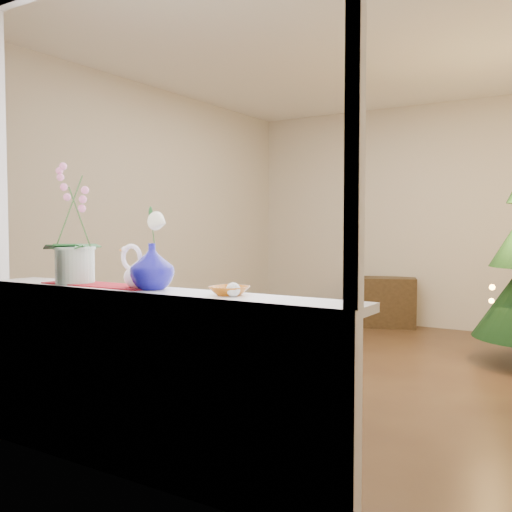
{
  "coord_description": "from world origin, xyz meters",
  "views": [
    {
      "loc": [
        1.9,
        -4.46,
        1.23
      ],
      "look_at": [
        -0.02,
        -1.4,
        1.04
      ],
      "focal_mm": 40.0,
      "sensor_mm": 36.0,
      "label": 1
    }
  ],
  "objects": [
    {
      "name": "paperweight",
      "position": [
        0.49,
        -2.4,
        0.95
      ],
      "size": [
        0.07,
        0.07,
        0.06
      ],
      "primitive_type": "sphere",
      "rotation": [
        0.0,
        0.0,
        0.17
      ],
      "color": "silver",
      "rests_on": "windowsill"
    },
    {
      "name": "runner",
      "position": [
        -0.38,
        -2.37,
        0.92
      ],
      "size": [
        0.7,
        0.2,
        0.01
      ],
      "primitive_type": "cube",
      "color": "maroon",
      "rests_on": "windowsill"
    },
    {
      "name": "ground",
      "position": [
        0.0,
        0.0,
        0.0
      ],
      "size": [
        5.0,
        5.0,
        0.0
      ],
      "primitive_type": "plane",
      "color": "#392317",
      "rests_on": "ground"
    },
    {
      "name": "wall_left",
      "position": [
        -2.25,
        0.0,
        1.35
      ],
      "size": [
        0.1,
        5.0,
        2.7
      ],
      "primitive_type": "cube",
      "color": "beige",
      "rests_on": "ground"
    },
    {
      "name": "wall_front",
      "position": [
        0.0,
        -2.5,
        1.35
      ],
      "size": [
        4.5,
        0.1,
        2.7
      ],
      "primitive_type": "cube",
      "color": "beige",
      "rests_on": "ground"
    },
    {
      "name": "amber_dish",
      "position": [
        0.44,
        -2.36,
        0.94
      ],
      "size": [
        0.15,
        0.15,
        0.04
      ],
      "primitive_type": "imported",
      "rotation": [
        0.0,
        0.0,
        0.05
      ],
      "color": "#AC5911",
      "rests_on": "windowsill"
    },
    {
      "name": "ceiling",
      "position": [
        0.0,
        0.0,
        2.7
      ],
      "size": [
        5.0,
        5.0,
        0.0
      ],
      "primitive_type": "plane",
      "color": "white",
      "rests_on": "wall_back"
    },
    {
      "name": "window_frame",
      "position": [
        0.0,
        -2.47,
        1.7
      ],
      "size": [
        2.22,
        0.06,
        1.6
      ],
      "primitive_type": null,
      "color": "white",
      "rests_on": "windowsill"
    },
    {
      "name": "blue_vase",
      "position": [
        -0.01,
        -2.37,
        1.05
      ],
      "size": [
        0.28,
        0.28,
        0.26
      ],
      "primitive_type": "imported",
      "rotation": [
        0.0,
        0.0,
        -0.12
      ],
      "color": "#0A086B",
      "rests_on": "windowsill"
    },
    {
      "name": "windowsill",
      "position": [
        0.0,
        -2.37,
        0.9
      ],
      "size": [
        2.2,
        0.26,
        0.04
      ],
      "primitive_type": "cube",
      "color": "white",
      "rests_on": "window_apron"
    },
    {
      "name": "swan",
      "position": [
        -0.09,
        -2.38,
        1.02
      ],
      "size": [
        0.27,
        0.17,
        0.21
      ],
      "primitive_type": null,
      "rotation": [
        0.0,
        0.0,
        -0.25
      ],
      "color": "white",
      "rests_on": "windowsill"
    },
    {
      "name": "window_apron",
      "position": [
        0.0,
        -2.46,
        0.44
      ],
      "size": [
        2.2,
        0.08,
        0.88
      ],
      "primitive_type": "cube",
      "color": "white",
      "rests_on": "ground"
    },
    {
      "name": "side_table",
      "position": [
        -0.48,
        2.25,
        0.3
      ],
      "size": [
        0.89,
        0.66,
        0.6
      ],
      "primitive_type": "cube",
      "rotation": [
        0.0,
        0.0,
        0.36
      ],
      "color": "black",
      "rests_on": "ground"
    },
    {
      "name": "lily",
      "position": [
        -0.01,
        -2.37,
        1.28
      ],
      "size": [
        0.14,
        0.08,
        0.2
      ],
      "primitive_type": null,
      "color": "silver",
      "rests_on": "blue_vase"
    },
    {
      "name": "orchid_pot",
      "position": [
        -0.56,
        -2.38,
        1.25
      ],
      "size": [
        0.28,
        0.28,
        0.66
      ],
      "primitive_type": null,
      "rotation": [
        0.0,
        0.0,
        -0.27
      ],
      "color": "white",
      "rests_on": "windowsill"
    },
    {
      "name": "wall_back",
      "position": [
        0.0,
        2.5,
        1.35
      ],
      "size": [
        4.5,
        0.1,
        2.7
      ],
      "primitive_type": "cube",
      "color": "beige",
      "rests_on": "ground"
    }
  ]
}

